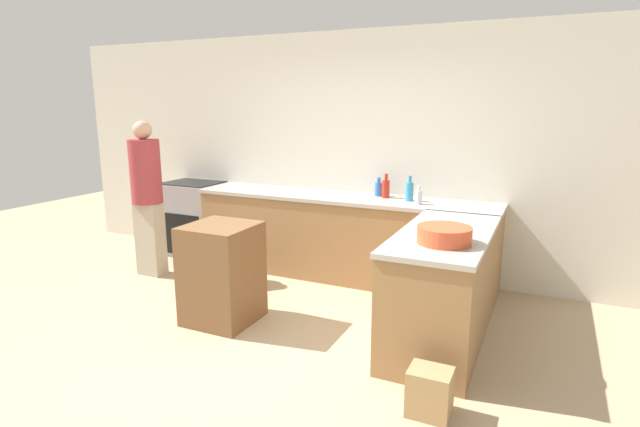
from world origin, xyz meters
TOP-DOWN VIEW (x-y plane):
  - ground_plane at (0.00, 0.00)m, footprint 14.00×14.00m
  - wall_back at (0.00, 2.29)m, footprint 8.00×0.06m
  - counter_back at (0.00, 1.94)m, footprint 3.37×0.67m
  - counter_peninsula at (1.34, 0.84)m, footprint 0.69×1.60m
  - range_oven at (-2.07, 1.96)m, footprint 0.76×0.61m
  - island_table at (-0.51, 0.41)m, footprint 0.57×0.58m
  - mixing_bowl at (1.40, 0.50)m, footprint 0.39×0.39m
  - dish_soap_bottle at (0.74, 1.98)m, footprint 0.08×0.08m
  - water_bottle_blue at (0.36, 2.12)m, footprint 0.09×0.09m
  - vinegar_bottle_clear at (0.87, 1.84)m, footprint 0.07×0.07m
  - hot_sauce_bottle at (0.46, 2.05)m, footprint 0.08×0.08m
  - person_by_range at (-1.99, 1.10)m, footprint 0.33×0.33m
  - paper_bag at (1.49, -0.20)m, footprint 0.27×0.22m

SIDE VIEW (x-z plane):
  - ground_plane at x=0.00m, z-range 0.00..0.00m
  - paper_bag at x=1.49m, z-range 0.00..0.30m
  - island_table at x=-0.51m, z-range 0.00..0.88m
  - counter_back at x=0.00m, z-range 0.00..0.92m
  - counter_peninsula at x=1.34m, z-range 0.00..0.92m
  - range_oven at x=-2.07m, z-range 0.00..0.93m
  - person_by_range at x=-1.99m, z-range 0.08..1.81m
  - mixing_bowl at x=1.40m, z-range 0.92..1.05m
  - vinegar_bottle_clear at x=0.87m, z-range 0.90..1.09m
  - water_bottle_blue at x=0.36m, z-range 0.90..1.11m
  - hot_sauce_bottle at x=0.46m, z-range 0.90..1.16m
  - dish_soap_bottle at x=0.74m, z-range 0.90..1.16m
  - wall_back at x=0.00m, z-range 0.00..2.70m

